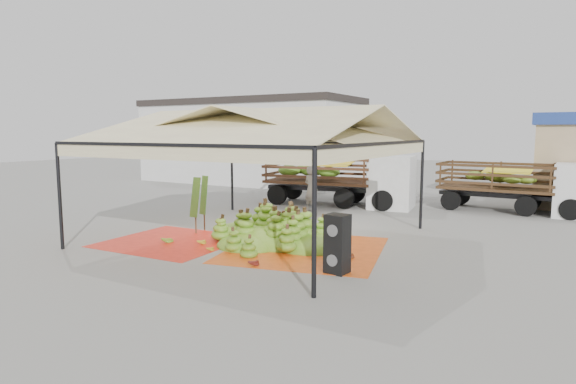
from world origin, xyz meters
The scene contains 17 objects.
ground centered at (0.00, 0.00, 0.00)m, with size 90.00×90.00×0.00m, color slate.
canopy_tent centered at (0.00, 0.00, 3.30)m, with size 8.10×8.10×4.00m.
building_white centered at (-10.00, 14.00, 2.71)m, with size 14.30×6.30×5.40m.
tarp_left centered at (-1.97, -1.74, 0.01)m, with size 3.71×3.53×0.01m, color red.
tarp_right centered at (1.99, -0.61, 0.01)m, with size 4.16×4.37×0.01m, color #E05415.
banana_heap centered at (0.77, -0.16, 0.54)m, with size 5.00×4.11×1.07m, color #407718.
hand_yellow_a centered at (-0.28, -2.06, 0.09)m, with size 0.38×0.31×0.17m, color gold.
hand_yellow_b centered at (-1.03, -1.56, 0.10)m, with size 0.45×0.37×0.21m, color #ABAC22.
hand_red_a centered at (3.36, -0.80, 0.10)m, with size 0.46×0.38×0.21m, color #512012.
hand_red_b centered at (1.59, -2.68, 0.11)m, with size 0.49×0.40×0.22m, color maroon.
hand_green centered at (-2.07, -1.87, 0.11)m, with size 0.49×0.40×0.22m, color #467618.
hanging_bunches centered at (-0.22, 0.46, 2.62)m, with size 4.74×0.24×0.20m.
speaker_stack centered at (3.70, -2.22, 0.70)m, with size 0.55×0.50×1.40m.
banana_leaves centered at (-1.96, -0.12, 0.00)m, with size 0.96×1.36×3.70m, color #3B7920, non-canonical shape.
vendor centered at (-0.85, 5.19, 0.95)m, with size 0.70×0.46×1.91m, color gray.
truck_left centered at (-0.44, 7.66, 1.40)m, with size 6.85×3.15×2.27m.
truck_right centered at (6.70, 9.45, 1.27)m, with size 6.08×2.27×2.07m.
Camera 1 is at (8.23, -12.30, 3.30)m, focal length 30.00 mm.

